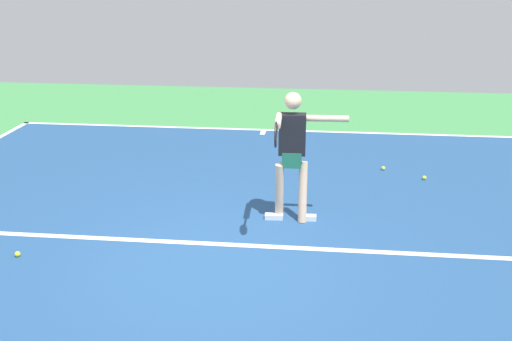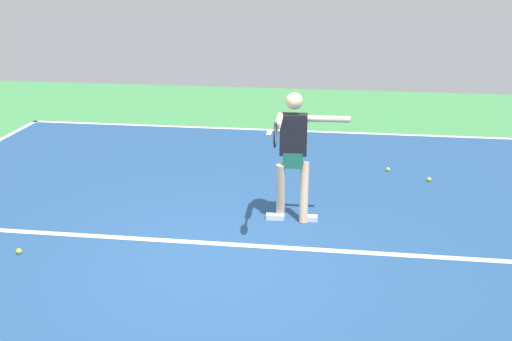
% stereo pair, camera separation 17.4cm
% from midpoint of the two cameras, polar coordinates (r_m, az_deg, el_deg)
% --- Properties ---
extents(ground_plane, '(19.67, 19.67, 0.00)m').
position_cam_midpoint_polar(ground_plane, '(6.88, -3.25, -8.72)').
color(ground_plane, '#428E4C').
extents(court_surface, '(10.20, 11.40, 0.00)m').
position_cam_midpoint_polar(court_surface, '(6.88, -3.25, -8.70)').
color(court_surface, navy).
rests_on(court_surface, ground_plane).
extents(court_line_baseline_near, '(10.20, 0.10, 0.01)m').
position_cam_midpoint_polar(court_line_baseline_near, '(12.11, 1.79, 3.90)').
color(court_line_baseline_near, white).
rests_on(court_line_baseline_near, ground_plane).
extents(court_line_service, '(7.65, 0.10, 0.01)m').
position_cam_midpoint_polar(court_line_service, '(7.28, -2.57, -7.02)').
color(court_line_service, white).
rests_on(court_line_service, ground_plane).
extents(court_line_centre_mark, '(0.10, 0.30, 0.01)m').
position_cam_midpoint_polar(court_line_centre_mark, '(11.92, 1.69, 3.64)').
color(court_line_centre_mark, white).
rests_on(court_line_centre_mark, ground_plane).
extents(tennis_player, '(1.04, 1.16, 1.72)m').
position_cam_midpoint_polar(tennis_player, '(7.56, 4.26, 2.00)').
color(tennis_player, beige).
rests_on(tennis_player, ground_plane).
extents(tennis_ball_by_sideline, '(0.07, 0.07, 0.07)m').
position_cam_midpoint_polar(tennis_ball_by_sideline, '(9.67, 16.70, -0.82)').
color(tennis_ball_by_sideline, yellow).
rests_on(tennis_ball_by_sideline, ground_plane).
extents(tennis_ball_near_service_line, '(0.07, 0.07, 0.07)m').
position_cam_midpoint_polar(tennis_ball_near_service_line, '(9.96, 12.99, 0.10)').
color(tennis_ball_near_service_line, '#C6E53D').
rests_on(tennis_ball_near_service_line, ground_plane).
extents(tennis_ball_near_player, '(0.07, 0.07, 0.07)m').
position_cam_midpoint_polar(tennis_ball_near_player, '(7.53, -21.09, -7.21)').
color(tennis_ball_near_player, yellow).
rests_on(tennis_ball_near_player, ground_plane).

